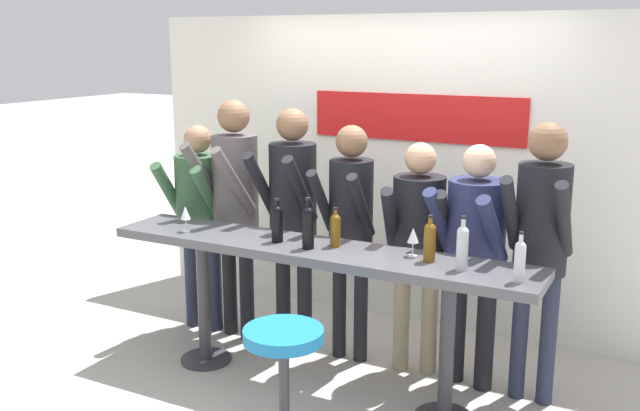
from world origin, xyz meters
name	(u,v)px	position (x,y,z in m)	size (l,w,h in m)	color
ground_plane	(315,388)	(0.00, 0.00, 0.00)	(40.00, 40.00, 0.00)	#B2ADA3
back_wall	(400,171)	(0.00, 1.46, 1.23)	(4.45, 0.12, 2.44)	silver
tasting_table	(315,269)	(0.00, 0.00, 0.82)	(2.85, 0.49, 0.97)	#4C4C51
bar_stool	(284,368)	(0.17, -0.69, 0.48)	(0.47, 0.47, 0.71)	#333338
person_far_left	(200,206)	(-1.27, 0.50, 1.00)	(0.46, 0.54, 1.62)	#23283D
person_left	(234,192)	(-0.93, 0.48, 1.14)	(0.48, 0.60, 1.82)	black
person_center_left	(292,201)	(-0.47, 0.55, 1.11)	(0.42, 0.55, 1.78)	black
person_center	(350,216)	(0.01, 0.51, 1.06)	(0.37, 0.50, 1.69)	black
person_center_right	(418,234)	(0.49, 0.54, 0.99)	(0.48, 0.57, 1.60)	gray
person_right	(475,241)	(0.88, 0.52, 0.99)	(0.51, 0.59, 1.61)	black
person_far_right	(541,231)	(1.29, 0.49, 1.12)	(0.39, 0.53, 1.78)	#23283D
wine_bottle_0	(308,225)	(-0.02, -0.06, 1.12)	(0.08, 0.08, 0.33)	black
wine_bottle_1	(520,259)	(1.29, -0.09, 1.10)	(0.06, 0.06, 0.28)	#B7BCC1
wine_bottle_2	(430,240)	(0.74, 0.04, 1.10)	(0.07, 0.07, 0.28)	brown
wine_bottle_3	(335,229)	(0.12, 0.06, 1.09)	(0.07, 0.07, 0.25)	brown
wine_bottle_4	(277,222)	(-0.26, -0.02, 1.11)	(0.08, 0.08, 0.29)	black
wine_bottle_5	(462,246)	(0.96, -0.03, 1.12)	(0.07, 0.07, 0.31)	#B7BCC1
wine_glass_0	(413,236)	(0.62, 0.09, 1.10)	(0.07, 0.07, 0.18)	silver
wine_glass_1	(185,214)	(-0.94, -0.09, 1.10)	(0.07, 0.07, 0.18)	silver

